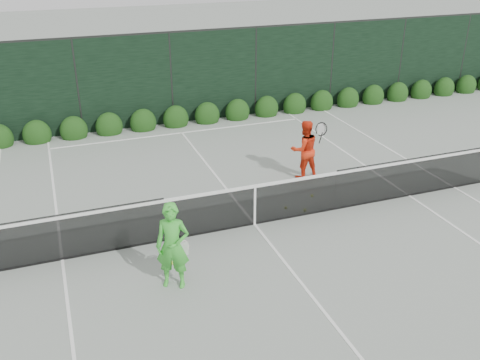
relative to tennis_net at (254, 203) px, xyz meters
name	(u,v)px	position (x,y,z in m)	size (l,w,h in m)	color
ground	(255,224)	(0.02, 0.00, -0.53)	(80.00, 80.00, 0.00)	gray
tennis_net	(254,203)	(0.00, 0.00, 0.00)	(12.90, 0.10, 1.07)	black
player_woman	(173,246)	(-2.18, -1.57, 0.30)	(0.72, 0.62, 1.67)	green
player_man	(304,149)	(2.18, 1.94, 0.25)	(0.89, 0.61, 1.57)	red
court_lines	(255,224)	(0.02, 0.00, -0.53)	(11.03, 23.83, 0.01)	white
windscreen_fence	(315,221)	(0.02, -2.71, 0.98)	(32.00, 21.07, 3.06)	black
hedge_row	(176,119)	(0.02, 7.15, -0.30)	(31.66, 0.65, 0.94)	#10350E
tennis_balls	(273,217)	(0.53, 0.12, -0.50)	(4.01, 1.76, 0.07)	#D2E633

